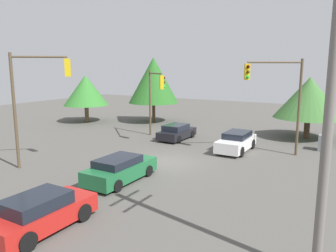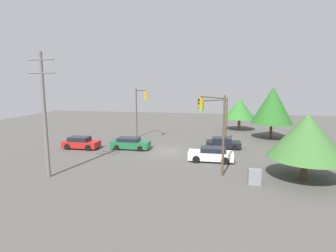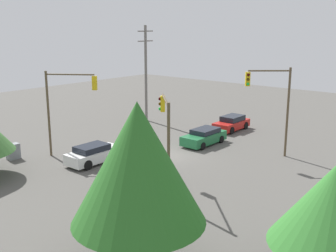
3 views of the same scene
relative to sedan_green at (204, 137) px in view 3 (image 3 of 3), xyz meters
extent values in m
plane|color=#54514C|center=(4.31, -0.35, -0.67)|extent=(80.00, 80.00, 0.00)
cube|color=#1E6638|center=(0.04, 0.00, -0.10)|extent=(4.47, 1.83, 0.78)
cube|color=black|center=(-0.18, 0.00, 0.49)|extent=(2.46, 1.61, 0.40)
cylinder|color=black|center=(1.43, 0.87, -0.35)|extent=(0.63, 0.22, 0.63)
cylinder|color=black|center=(1.43, -0.87, -0.35)|extent=(0.63, 0.22, 0.63)
cylinder|color=black|center=(-1.34, 0.87, -0.35)|extent=(0.63, 0.22, 0.63)
cylinder|color=black|center=(-1.34, -0.87, -0.35)|extent=(0.63, 0.22, 0.63)
cube|color=red|center=(-5.77, -0.84, -0.11)|extent=(4.20, 1.78, 0.72)
cube|color=black|center=(-5.98, -0.84, 0.50)|extent=(2.31, 1.56, 0.50)
cylinder|color=black|center=(-4.47, 0.00, -0.31)|extent=(0.71, 0.22, 0.71)
cylinder|color=black|center=(-4.47, -1.69, -0.31)|extent=(0.71, 0.22, 0.71)
cylinder|color=black|center=(-7.07, 0.00, -0.31)|extent=(0.71, 0.22, 0.71)
cylinder|color=black|center=(-7.07, -1.69, -0.31)|extent=(0.71, 0.22, 0.71)
cube|color=black|center=(10.77, 2.41, -0.17)|extent=(4.01, 1.79, 0.65)
cube|color=black|center=(10.57, 2.41, 0.40)|extent=(2.21, 1.58, 0.49)
cylinder|color=black|center=(12.02, 3.27, -0.36)|extent=(0.61, 0.22, 0.61)
cylinder|color=black|center=(12.02, 1.56, -0.36)|extent=(0.61, 0.22, 0.61)
cylinder|color=black|center=(9.53, 3.27, -0.36)|extent=(0.61, 0.22, 0.61)
cylinder|color=black|center=(9.53, 1.56, -0.36)|extent=(0.61, 0.22, 0.61)
cube|color=silver|center=(9.40, -3.30, -0.08)|extent=(4.39, 1.78, 0.78)
cube|color=black|center=(9.62, -3.30, 0.53)|extent=(2.41, 1.57, 0.44)
cylinder|color=black|center=(8.04, -4.15, -0.31)|extent=(0.72, 0.22, 0.72)
cylinder|color=black|center=(8.04, -2.46, -0.31)|extent=(0.72, 0.22, 0.72)
cylinder|color=black|center=(10.76, -4.15, -0.31)|extent=(0.72, 0.22, 0.72)
cylinder|color=black|center=(10.76, -2.46, -0.31)|extent=(0.72, 0.22, 0.72)
cylinder|color=brown|center=(10.45, -7.32, 2.67)|extent=(0.18, 0.18, 6.67)
cylinder|color=brown|center=(9.40, -5.78, 5.76)|extent=(2.20, 3.16, 0.12)
cube|color=gold|center=(8.35, -4.23, 5.13)|extent=(0.42, 0.44, 1.05)
sphere|color=#360503|center=(8.20, -4.33, 5.47)|extent=(0.22, 0.22, 0.22)
sphere|color=#392605|center=(8.20, -4.33, 5.13)|extent=(0.22, 0.22, 0.22)
sphere|color=green|center=(8.20, -4.33, 4.80)|extent=(0.22, 0.22, 0.22)
cylinder|color=brown|center=(11.17, 5.40, 2.26)|extent=(0.18, 0.18, 5.85)
cylinder|color=brown|center=(9.64, 3.86, 4.93)|extent=(3.14, 3.17, 0.12)
cube|color=gold|center=(8.11, 2.31, 4.31)|extent=(0.44, 0.44, 1.05)
sphere|color=#360503|center=(8.24, 2.19, 4.64)|extent=(0.22, 0.22, 0.22)
sphere|color=#392605|center=(8.24, 2.19, 4.31)|extent=(0.22, 0.22, 0.22)
sphere|color=green|center=(8.24, 2.19, 3.97)|extent=(0.22, 0.22, 0.22)
cylinder|color=brown|center=(-1.30, 6.84, 2.81)|extent=(0.18, 0.18, 6.95)
cylinder|color=brown|center=(-0.25, 5.64, 6.03)|extent=(2.18, 2.48, 0.12)
cube|color=gold|center=(0.79, 4.44, 5.41)|extent=(0.43, 0.44, 1.05)
sphere|color=#360503|center=(0.92, 4.55, 5.74)|extent=(0.22, 0.22, 0.22)
sphere|color=#392605|center=(0.92, 4.55, 5.41)|extent=(0.22, 0.22, 0.22)
sphere|color=green|center=(0.92, 4.55, 5.07)|extent=(0.22, 0.22, 0.22)
cylinder|color=slate|center=(-3.61, -10.16, 4.34)|extent=(0.28, 0.28, 10.02)
cylinder|color=slate|center=(-3.61, -10.16, 8.75)|extent=(2.20, 0.12, 0.12)
cylinder|color=slate|center=(-3.61, -10.16, 7.75)|extent=(2.20, 0.12, 0.12)
cube|color=gray|center=(12.81, -8.81, -0.07)|extent=(0.93, 0.59, 1.19)
cylinder|color=#4C3823|center=(17.37, 9.02, 0.43)|extent=(0.35, 0.35, 2.19)
cone|color=#286623|center=(17.37, 9.02, 4.03)|extent=(5.54, 5.54, 5.00)
cone|color=#337A2D|center=(13.63, 15.62, 2.91)|extent=(4.94, 4.94, 3.34)
camera|label=1|loc=(-13.37, -10.82, 5.42)|focal=35.00mm
camera|label=2|loc=(9.76, -28.71, 6.89)|focal=28.00mm
camera|label=3|loc=(28.76, 20.19, 9.38)|focal=45.00mm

